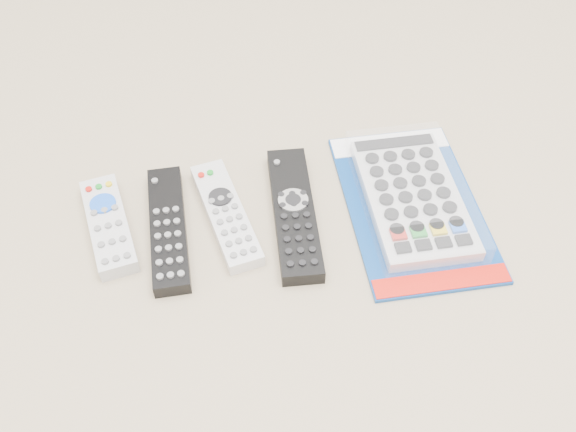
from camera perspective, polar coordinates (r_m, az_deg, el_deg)
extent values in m
plane|color=gray|center=(0.87, -1.59, -0.31)|extent=(5.00, 5.00, 0.00)
cube|color=#B2B2B4|center=(0.88, -15.66, -0.79)|extent=(0.07, 0.17, 0.02)
cylinder|color=blue|center=(0.89, -16.14, 1.08)|extent=(0.04, 0.04, 0.00)
cube|color=black|center=(0.86, -10.60, -1.04)|extent=(0.05, 0.21, 0.02)
cube|color=silver|center=(0.86, -5.56, 0.20)|extent=(0.07, 0.19, 0.02)
cylinder|color=black|center=(0.87, -6.04, 1.71)|extent=(0.04, 0.04, 0.00)
cube|color=black|center=(0.86, 0.53, 0.33)|extent=(0.08, 0.23, 0.02)
cylinder|color=silver|center=(0.86, 0.46, 1.42)|extent=(0.05, 0.05, 0.00)
cube|color=navy|center=(0.89, 10.97, 0.92)|extent=(0.19, 0.30, 0.01)
cube|color=white|center=(0.97, 8.99, 6.42)|extent=(0.17, 0.05, 0.00)
cube|color=red|center=(0.82, 13.50, -5.63)|extent=(0.17, 0.04, 0.00)
cube|color=silver|center=(0.89, 10.99, 1.62)|extent=(0.14, 0.23, 0.02)
cube|color=white|center=(0.88, 11.07, 1.97)|extent=(0.15, 0.25, 0.03)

